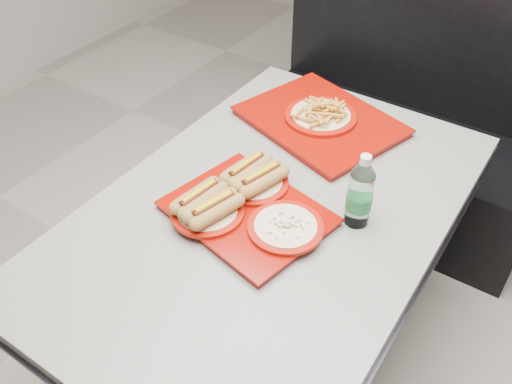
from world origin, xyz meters
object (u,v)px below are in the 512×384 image
Objects in this scene: booth_bench at (400,128)px; water_bottle at (360,194)px; tray_far at (320,118)px; tray_near at (244,204)px; diner_table at (270,246)px.

water_bottle is at bearing -77.48° from booth_bench.
tray_near is at bearing -86.05° from tray_far.
diner_table is 1.05× the size of booth_bench.
booth_bench is 1.13m from water_bottle.
diner_table is at bearing -160.55° from water_bottle.
water_bottle is (0.23, 0.08, 0.26)m from diner_table.
tray_far is (-0.08, 0.44, 0.19)m from diner_table.
diner_table is 0.35m from water_bottle.
tray_far is 2.65× the size of water_bottle.
booth_bench is at bearing 90.00° from diner_table.
water_bottle is at bearing 27.70° from tray_near.
tray_far is (-0.03, 0.51, -0.00)m from tray_near.
booth_bench is (0.00, 1.09, -0.18)m from diner_table.
tray_near is 2.13× the size of water_bottle.
booth_bench is at bearing 82.63° from tray_far.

